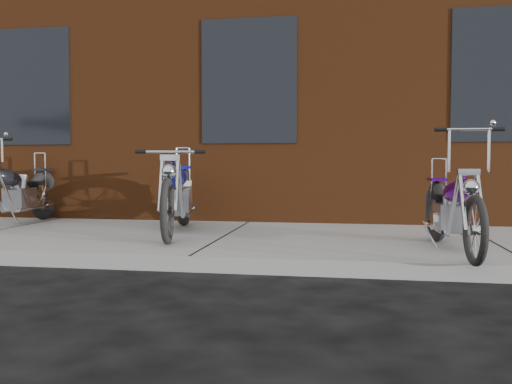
# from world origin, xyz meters

# --- Properties ---
(ground) EXTENTS (120.00, 120.00, 0.00)m
(ground) POSITION_xyz_m (0.00, 0.00, 0.00)
(ground) COLOR black
(ground) RESTS_ON ground
(sidewalk) EXTENTS (22.00, 3.00, 0.15)m
(sidewalk) POSITION_xyz_m (0.00, 1.50, 0.07)
(sidewalk) COLOR #A4A29C
(sidewalk) RESTS_ON ground
(building_brick) EXTENTS (22.00, 10.00, 8.00)m
(building_brick) POSITION_xyz_m (0.00, 8.00, 4.00)
(building_brick) COLOR #5A2A10
(building_brick) RESTS_ON ground
(chopper_purple) EXTENTS (0.51, 2.08, 1.17)m
(chopper_purple) POSITION_xyz_m (2.44, 0.72, 0.53)
(chopper_purple) COLOR black
(chopper_purple) RESTS_ON sidewalk
(chopper_blue) EXTENTS (0.74, 2.43, 1.07)m
(chopper_blue) POSITION_xyz_m (-0.64, 1.61, 0.59)
(chopper_blue) COLOR black
(chopper_blue) RESTS_ON sidewalk
(chopper_third) EXTENTS (0.57, 2.33, 1.18)m
(chopper_third) POSITION_xyz_m (-3.11, 2.04, 0.57)
(chopper_third) COLOR black
(chopper_third) RESTS_ON sidewalk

